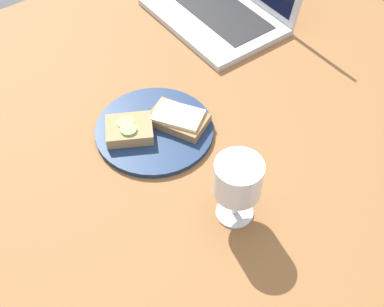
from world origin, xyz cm
name	(u,v)px	position (x,y,z in cm)	size (l,w,h in cm)	color
wooden_table	(204,153)	(0.00, 0.00, 1.50)	(140.00, 140.00, 3.00)	brown
plate	(154,130)	(-9.75, -5.52, 3.58)	(24.73, 24.73, 1.15)	navy
sandwich_with_cheese	(178,119)	(-8.06, -0.61, 5.37)	(13.93, 11.94, 2.58)	#937047
sandwich_with_cucumber	(129,130)	(-11.41, -10.46, 5.46)	(11.21, 11.92, 2.96)	#A88456
wine_glass	(238,181)	(15.91, -4.96, 12.71)	(8.56, 8.56, 13.93)	white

